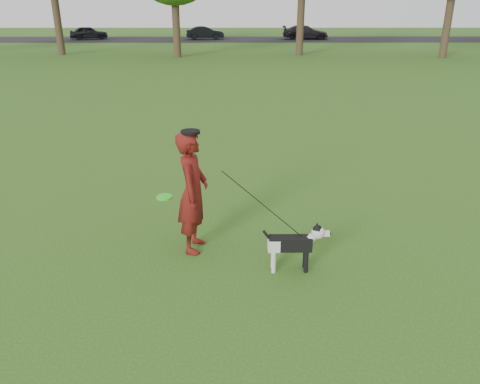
{
  "coord_description": "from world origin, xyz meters",
  "views": [
    {
      "loc": [
        -0.19,
        -5.89,
        3.44
      ],
      "look_at": [
        -0.14,
        0.16,
        0.95
      ],
      "focal_mm": 35.0,
      "sensor_mm": 36.0,
      "label": 1
    }
  ],
  "objects_px": {
    "man": "(193,193)",
    "car_left": "(89,33)",
    "car_right": "(305,32)",
    "car_mid": "(205,33)",
    "dog": "(295,242)"
  },
  "relations": [
    {
      "from": "man",
      "to": "car_left",
      "type": "distance_m",
      "value": 41.85
    },
    {
      "from": "car_right",
      "to": "car_left",
      "type": "bearing_deg",
      "value": 92.76
    },
    {
      "from": "car_left",
      "to": "car_mid",
      "type": "bearing_deg",
      "value": -109.37
    },
    {
      "from": "dog",
      "to": "car_left",
      "type": "bearing_deg",
      "value": 109.81
    },
    {
      "from": "car_mid",
      "to": "car_right",
      "type": "height_order",
      "value": "car_right"
    },
    {
      "from": "car_mid",
      "to": "car_right",
      "type": "relative_size",
      "value": 0.82
    },
    {
      "from": "car_left",
      "to": "car_mid",
      "type": "distance_m",
      "value": 10.81
    },
    {
      "from": "man",
      "to": "car_right",
      "type": "xyz_separation_m",
      "value": [
        7.04,
        39.74,
        -0.26
      ]
    },
    {
      "from": "man",
      "to": "car_right",
      "type": "bearing_deg",
      "value": -3.81
    },
    {
      "from": "man",
      "to": "dog",
      "type": "height_order",
      "value": "man"
    },
    {
      "from": "man",
      "to": "car_right",
      "type": "height_order",
      "value": "man"
    },
    {
      "from": "man",
      "to": "car_mid",
      "type": "xyz_separation_m",
      "value": [
        -2.3,
        39.74,
        -0.31
      ]
    },
    {
      "from": "man",
      "to": "car_mid",
      "type": "distance_m",
      "value": 39.8
    },
    {
      "from": "man",
      "to": "dog",
      "type": "bearing_deg",
      "value": -107.28
    },
    {
      "from": "car_mid",
      "to": "car_right",
      "type": "bearing_deg",
      "value": -97.15
    }
  ]
}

